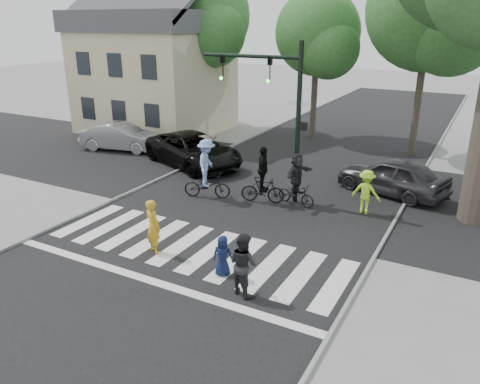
% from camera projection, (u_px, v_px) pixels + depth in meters
% --- Properties ---
extents(ground, '(120.00, 120.00, 0.00)m').
position_uv_depth(ground, '(176.00, 262.00, 13.68)').
color(ground, gray).
rests_on(ground, ground).
extents(road_stem, '(10.00, 70.00, 0.01)m').
position_uv_depth(road_stem, '(253.00, 206.00, 17.80)').
color(road_stem, black).
rests_on(road_stem, ground).
extents(road_cross, '(70.00, 10.00, 0.01)m').
position_uv_depth(road_cross, '(285.00, 183.00, 20.28)').
color(road_cross, black).
rests_on(road_cross, ground).
extents(curb_left, '(0.10, 70.00, 0.10)m').
position_uv_depth(curb_left, '(149.00, 184.00, 20.05)').
color(curb_left, gray).
rests_on(curb_left, ground).
extents(curb_right, '(0.10, 70.00, 0.10)m').
position_uv_depth(curb_right, '(389.00, 232.00, 15.53)').
color(curb_right, gray).
rests_on(curb_right, ground).
extents(crosswalk, '(10.00, 3.85, 0.01)m').
position_uv_depth(crosswalk, '(189.00, 252.00, 14.22)').
color(crosswalk, silver).
rests_on(crosswalk, ground).
extents(traffic_signal, '(4.45, 0.29, 6.00)m').
position_uv_depth(traffic_signal, '(278.00, 99.00, 17.29)').
color(traffic_signal, black).
rests_on(traffic_signal, ground).
extents(bg_tree_0, '(5.46, 5.20, 8.97)m').
position_uv_depth(bg_tree_0, '(145.00, 28.00, 30.91)').
color(bg_tree_0, brown).
rests_on(bg_tree_0, ground).
extents(bg_tree_1, '(6.09, 5.80, 9.80)m').
position_uv_depth(bg_tree_1, '(204.00, 20.00, 28.05)').
color(bg_tree_1, brown).
rests_on(bg_tree_1, ground).
extents(bg_tree_2, '(5.04, 4.80, 8.40)m').
position_uv_depth(bg_tree_2, '(320.00, 37.00, 26.18)').
color(bg_tree_2, brown).
rests_on(bg_tree_2, ground).
extents(bg_tree_3, '(6.30, 6.00, 10.20)m').
position_uv_depth(bg_tree_3, '(435.00, 14.00, 21.95)').
color(bg_tree_3, brown).
rests_on(bg_tree_3, ground).
extents(house, '(8.40, 8.10, 8.82)m').
position_uv_depth(house, '(155.00, 69.00, 29.04)').
color(house, beige).
rests_on(house, ground).
extents(pedestrian_woman, '(0.73, 0.60, 1.70)m').
position_uv_depth(pedestrian_woman, '(153.00, 226.00, 13.98)').
color(pedestrian_woman, gold).
rests_on(pedestrian_woman, ground).
extents(pedestrian_child, '(0.65, 0.50, 1.18)m').
position_uv_depth(pedestrian_child, '(223.00, 256.00, 12.78)').
color(pedestrian_child, '#0F193B').
rests_on(pedestrian_child, ground).
extents(pedestrian_adult, '(1.00, 0.89, 1.69)m').
position_uv_depth(pedestrian_adult, '(243.00, 264.00, 11.83)').
color(pedestrian_adult, black).
rests_on(pedestrian_adult, ground).
extents(cyclist_left, '(1.98, 1.37, 2.37)m').
position_uv_depth(cyclist_left, '(207.00, 173.00, 18.33)').
color(cyclist_left, black).
rests_on(cyclist_left, ground).
extents(cyclist_mid, '(1.76, 1.10, 2.22)m').
position_uv_depth(cyclist_mid, '(263.00, 180.00, 17.87)').
color(cyclist_mid, black).
rests_on(cyclist_mid, ground).
extents(cyclist_right, '(1.70, 1.57, 2.04)m').
position_uv_depth(cyclist_right, '(297.00, 182.00, 17.63)').
color(cyclist_right, black).
rests_on(cyclist_right, ground).
extents(car_suv, '(6.17, 4.52, 1.56)m').
position_uv_depth(car_suv, '(193.00, 150.00, 22.57)').
color(car_suv, black).
rests_on(car_suv, ground).
extents(car_silver, '(4.66, 2.49, 1.46)m').
position_uv_depth(car_silver, '(121.00, 137.00, 25.26)').
color(car_silver, '#949599').
rests_on(car_silver, ground).
extents(car_grey, '(4.77, 2.99, 1.51)m').
position_uv_depth(car_grey, '(392.00, 176.00, 18.81)').
color(car_grey, '#2E2D32').
rests_on(car_grey, ground).
extents(bystander_hivis, '(1.10, 0.69, 1.63)m').
position_uv_depth(bystander_hivis, '(366.00, 192.00, 16.92)').
color(bystander_hivis, '#B1F82D').
rests_on(bystander_hivis, ground).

